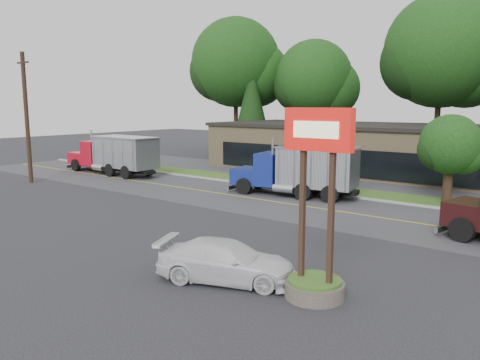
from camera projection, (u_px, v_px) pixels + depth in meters
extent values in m
plane|color=#38383E|center=(151.00, 228.00, 23.16)|extent=(140.00, 140.00, 0.00)
cube|color=#4B4B4F|center=(258.00, 199.00, 30.17)|extent=(60.00, 8.00, 0.02)
cube|color=gold|center=(258.00, 199.00, 30.17)|extent=(60.00, 0.12, 0.01)
cube|color=#9E9E99|center=(292.00, 190.00, 33.45)|extent=(60.00, 0.30, 0.12)
cube|color=#365C1F|center=(304.00, 187.00, 34.85)|extent=(60.00, 3.40, 0.03)
cube|color=#4B4B4F|center=(335.00, 178.00, 38.74)|extent=(60.00, 7.00, 0.02)
cube|color=tan|center=(386.00, 150.00, 41.89)|extent=(32.00, 12.00, 4.00)
cylinder|color=#382619|center=(27.00, 118.00, 36.00)|extent=(0.32, 0.32, 10.00)
cube|color=#382619|center=(23.00, 62.00, 35.34)|extent=(1.60, 0.12, 0.12)
cylinder|color=#6B6054|center=(314.00, 289.00, 14.81)|extent=(1.90, 1.90, 0.50)
cylinder|color=#365C1F|center=(315.00, 280.00, 14.76)|extent=(1.70, 1.70, 0.10)
cube|color=#332116|center=(302.00, 215.00, 14.74)|extent=(0.16, 0.16, 5.00)
cube|color=#332116|center=(331.00, 220.00, 14.13)|extent=(0.16, 0.16, 5.00)
cube|color=red|center=(319.00, 129.00, 14.00)|extent=(2.20, 0.35, 1.30)
cube|color=beige|center=(316.00, 130.00, 13.86)|extent=(1.50, 0.04, 0.50)
cube|color=beige|center=(322.00, 129.00, 14.15)|extent=(1.50, 0.04, 0.50)
cylinder|color=#382619|center=(236.00, 129.00, 59.74)|extent=(0.56, 0.56, 6.06)
sphere|color=black|center=(236.00, 63.00, 58.43)|extent=(11.08, 11.08, 11.08)
sphere|color=black|center=(256.00, 74.00, 58.47)|extent=(8.31, 8.31, 8.31)
sphere|color=black|center=(220.00, 71.00, 58.84)|extent=(7.62, 7.62, 7.62)
cylinder|color=#382619|center=(312.00, 136.00, 55.33)|extent=(0.56, 0.56, 4.88)
sphere|color=black|center=(314.00, 79.00, 54.28)|extent=(8.92, 8.92, 8.92)
sphere|color=black|center=(331.00, 88.00, 54.31)|extent=(6.69, 6.69, 6.69)
sphere|color=black|center=(300.00, 86.00, 54.60)|extent=(6.13, 6.13, 6.13)
cylinder|color=#382619|center=(436.00, 135.00, 46.75)|extent=(0.56, 0.56, 6.05)
sphere|color=black|center=(442.00, 51.00, 45.44)|extent=(11.06, 11.06, 11.06)
sphere|color=black|center=(467.00, 65.00, 45.48)|extent=(8.30, 8.30, 8.30)
sphere|color=black|center=(420.00, 62.00, 45.85)|extent=(7.60, 7.60, 7.60)
cylinder|color=#382619|center=(252.00, 151.00, 56.16)|extent=(0.44, 0.44, 1.00)
cone|color=black|center=(252.00, 105.00, 55.28)|extent=(4.83, 4.83, 9.88)
cylinder|color=#382619|center=(447.00, 188.00, 28.63)|extent=(0.56, 0.56, 1.98)
sphere|color=black|center=(450.00, 144.00, 28.20)|extent=(3.62, 3.62, 3.62)
sphere|color=black|center=(464.00, 152.00, 28.21)|extent=(2.72, 2.72, 2.72)
sphere|color=black|center=(439.00, 150.00, 28.33)|extent=(2.49, 2.49, 2.49)
cube|color=black|center=(114.00, 168.00, 41.11)|extent=(10.08, 1.26, 0.28)
cube|color=red|center=(85.00, 158.00, 43.76)|extent=(2.46, 2.36, 1.10)
cube|color=red|center=(97.00, 153.00, 42.44)|extent=(1.81, 2.44, 2.20)
cube|color=black|center=(92.00, 148.00, 42.85)|extent=(0.11, 2.10, 0.90)
cube|color=silver|center=(125.00, 153.00, 39.79)|extent=(6.07, 2.66, 2.50)
cube|color=silver|center=(125.00, 137.00, 39.58)|extent=(6.23, 2.81, 0.12)
cylinder|color=black|center=(98.00, 163.00, 44.59)|extent=(1.11, 0.38, 1.10)
cylinder|color=black|center=(76.00, 165.00, 42.84)|extent=(1.11, 0.38, 1.10)
cylinder|color=black|center=(140.00, 168.00, 40.62)|extent=(1.11, 0.38, 1.10)
cylinder|color=black|center=(118.00, 171.00, 38.87)|extent=(1.11, 0.38, 1.10)
cube|color=black|center=(297.00, 188.00, 31.17)|extent=(8.22, 2.32, 0.28)
cube|color=navy|center=(249.00, 176.00, 32.76)|extent=(2.30, 2.59, 1.10)
cube|color=navy|center=(270.00, 169.00, 31.91)|extent=(1.79, 2.60, 2.20)
cube|color=black|center=(262.00, 162.00, 32.14)|extent=(0.40, 2.08, 0.90)
cube|color=silver|center=(318.00, 167.00, 30.27)|extent=(5.22, 3.26, 2.50)
cube|color=silver|center=(318.00, 147.00, 30.07)|extent=(5.40, 3.44, 0.12)
cylinder|color=black|center=(259.00, 181.00, 33.76)|extent=(1.14, 0.52, 1.10)
cylinder|color=black|center=(244.00, 186.00, 31.76)|extent=(1.14, 0.52, 1.10)
cylinder|color=black|center=(328.00, 187.00, 31.33)|extent=(1.14, 0.52, 1.10)
cylinder|color=black|center=(316.00, 193.00, 29.34)|extent=(1.14, 0.52, 1.10)
cube|color=black|center=(471.00, 213.00, 21.43)|extent=(2.26, 2.63, 1.10)
cylinder|color=black|center=(462.00, 230.00, 20.66)|extent=(1.15, 0.58, 1.10)
imported|color=silver|center=(227.00, 261.00, 16.11)|extent=(5.23, 3.66, 1.41)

